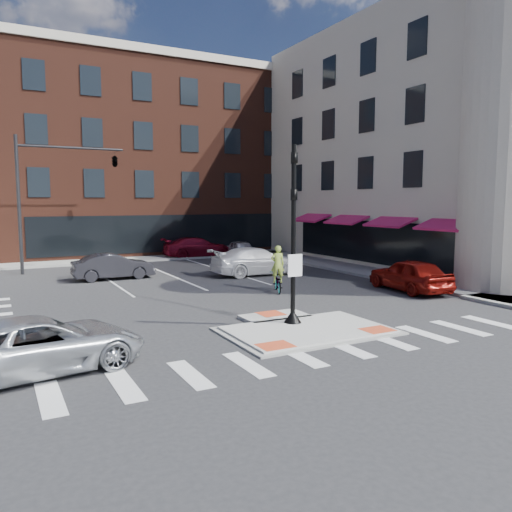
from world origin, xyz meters
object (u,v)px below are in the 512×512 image
white_pickup (257,261)px  bg_car_red (198,247)px  silver_suv (42,345)px  bg_car_silver (239,249)px  red_sedan (410,275)px  bg_car_dark (113,266)px  cyclist (277,276)px

white_pickup → bg_car_red: size_ratio=1.03×
silver_suv → bg_car_silver: bearing=-46.3°
red_sedan → white_pickup: (-3.92, 8.02, 0.01)m
red_sedan → bg_car_red: (-3.65, 18.05, -0.01)m
bg_car_red → bg_car_dark: bearing=138.4°
cyclist → silver_suv: bearing=54.7°
bg_car_silver → cyclist: bearing=77.7°
bg_car_dark → bg_car_silver: 12.39m
red_sedan → bg_car_red: 18.42m
bg_car_dark → bg_car_red: 11.14m
white_pickup → cyclist: (-1.73, -5.32, -0.05)m
bg_car_silver → bg_car_red: bg_car_red is taller
bg_car_dark → bg_car_silver: bearing=-59.3°
bg_car_silver → bg_car_dark: bearing=37.0°
white_pickup → cyclist: 5.59m
white_pickup → cyclist: cyclist is taller
red_sedan → cyclist: bearing=-19.0°
bg_car_red → red_sedan: bearing=-164.6°
silver_suv → bg_car_silver: size_ratio=1.30×
silver_suv → red_sedan: 16.89m
silver_suv → white_pickup: bearing=-55.4°
bg_car_red → cyclist: size_ratio=2.40×
bg_car_dark → white_pickup: bearing=-106.0°
silver_suv → bg_car_silver: (15.45, 20.62, -0.04)m
silver_suv → bg_car_dark: bearing=-27.9°
white_pickup → bg_car_red: bearing=-1.1°
red_sedan → bg_car_dark: red_sedan is taller
white_pickup → bg_car_silver: 9.03m
bg_car_dark → bg_car_silver: bg_car_dark is taller
silver_suv → red_sedan: bearing=-85.5°
silver_suv → bg_car_red: (12.74, 22.12, 0.06)m
silver_suv → bg_car_dark: 15.09m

